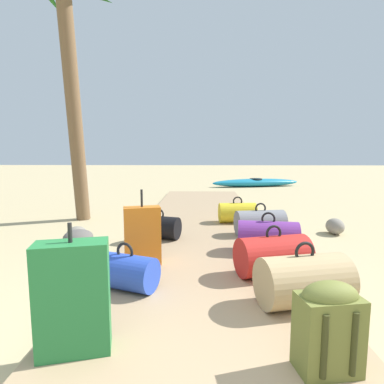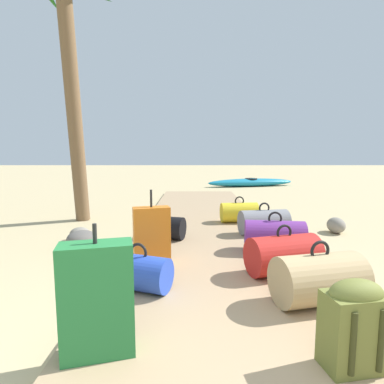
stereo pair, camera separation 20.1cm
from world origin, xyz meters
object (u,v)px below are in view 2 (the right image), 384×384
at_px(duffel_bag_grey, 263,222).
at_px(duffel_bag_red, 282,254).
at_px(duffel_bag_blue, 138,272).
at_px(duffel_bag_purple, 273,236).
at_px(duffel_bag_tan, 317,279).
at_px(suitcase_orange, 151,236).
at_px(duffel_bag_yellow, 238,212).
at_px(backpack_olive, 353,322).
at_px(duffel_bag_black, 162,227).
at_px(kayak, 250,182).
at_px(suitcase_green, 96,300).

height_order(duffel_bag_grey, duffel_bag_red, duffel_bag_red).
bearing_deg(duffel_bag_red, duffel_bag_blue, -165.18).
distance_m(duffel_bag_grey, duffel_bag_purple, 0.83).
relative_size(duffel_bag_purple, duffel_bag_tan, 0.99).
xyz_separation_m(duffel_bag_grey, suitcase_orange, (-1.47, -1.26, 0.13)).
bearing_deg(duffel_bag_yellow, backpack_olive, -88.96).
relative_size(duffel_bag_black, duffel_bag_yellow, 0.98).
bearing_deg(kayak, duffel_bag_tan, -97.72).
distance_m(duffel_bag_tan, duffel_bag_black, 2.33).
distance_m(suitcase_green, duffel_bag_red, 1.89).
distance_m(duffel_bag_purple, duffel_bag_tan, 1.28).
relative_size(duffel_bag_yellow, suitcase_orange, 0.81).
bearing_deg(backpack_olive, suitcase_green, 175.27).
xyz_separation_m(duffel_bag_purple, backpack_olive, (-0.11, -2.01, 0.07)).
height_order(backpack_olive, duffel_bag_yellow, backpack_olive).
height_order(duffel_bag_purple, duffel_bag_black, duffel_bag_purple).
bearing_deg(duffel_bag_yellow, duffel_bag_tan, -86.58).
height_order(duffel_bag_black, suitcase_green, suitcase_green).
bearing_deg(suitcase_orange, duffel_bag_black, 88.56).
relative_size(duffel_bag_tan, suitcase_green, 0.95).
distance_m(backpack_olive, kayak, 10.37).
height_order(duffel_bag_grey, duffel_bag_purple, duffel_bag_purple).
xyz_separation_m(duffel_bag_black, duffel_bag_red, (1.29, -1.27, 0.03)).
height_order(backpack_olive, suitcase_orange, suitcase_orange).
bearing_deg(duffel_bag_tan, backpack_olive, -98.39).
xyz_separation_m(duffel_bag_tan, duffel_bag_red, (-0.09, 0.61, -0.01)).
xyz_separation_m(duffel_bag_tan, suitcase_green, (-1.53, -0.61, 0.14)).
relative_size(duffel_bag_grey, duffel_bag_purple, 1.01).
bearing_deg(duffel_bag_red, duffel_bag_grey, 83.95).
height_order(duffel_bag_blue, suitcase_orange, suitcase_orange).
relative_size(duffel_bag_blue, suitcase_orange, 0.75).
bearing_deg(duffel_bag_black, duffel_bag_blue, -92.17).
bearing_deg(duffel_bag_blue, suitcase_orange, 86.59).
bearing_deg(duffel_bag_grey, duffel_bag_tan, -91.75).
distance_m(duffel_bag_tan, duffel_bag_blue, 1.47).
bearing_deg(duffel_bag_yellow, suitcase_green, -111.11).
bearing_deg(kayak, duffel_bag_black, -109.25).
xyz_separation_m(duffel_bag_grey, duffel_bag_tan, (-0.06, -2.11, 0.02)).
height_order(duffel_bag_purple, backpack_olive, backpack_olive).
bearing_deg(duffel_bag_grey, suitcase_green, -120.40).
bearing_deg(duffel_bag_tan, duffel_bag_red, 98.89).
bearing_deg(duffel_bag_red, duffel_bag_black, 135.43).
distance_m(duffel_bag_blue, duffel_bag_yellow, 2.94).
height_order(duffel_bag_tan, suitcase_green, suitcase_green).
bearing_deg(duffel_bag_blue, duffel_bag_yellow, 64.42).
distance_m(duffel_bag_grey, duffel_bag_black, 1.47).
height_order(duffel_bag_grey, suitcase_green, suitcase_green).
relative_size(duffel_bag_grey, duffel_bag_black, 1.17).
bearing_deg(duffel_bag_blue, duffel_bag_grey, 50.92).
height_order(duffel_bag_tan, duffel_bag_blue, duffel_bag_tan).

